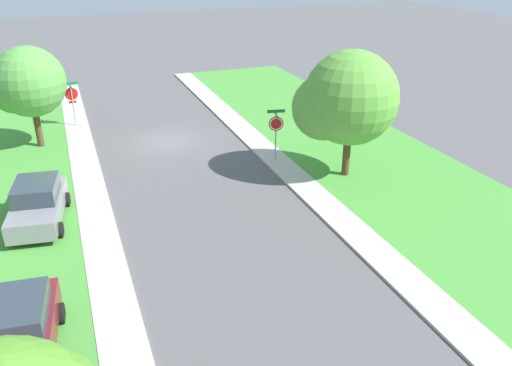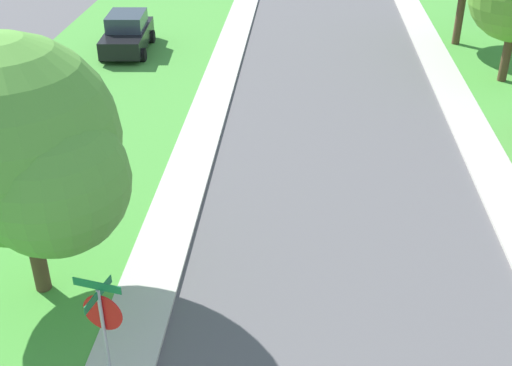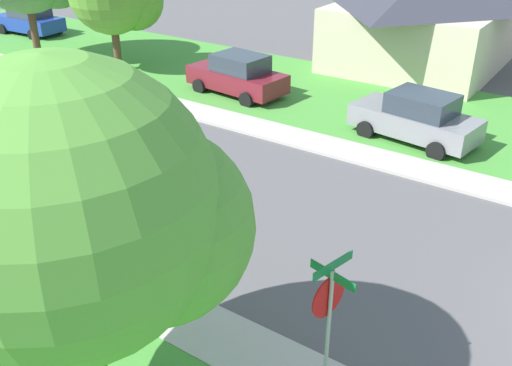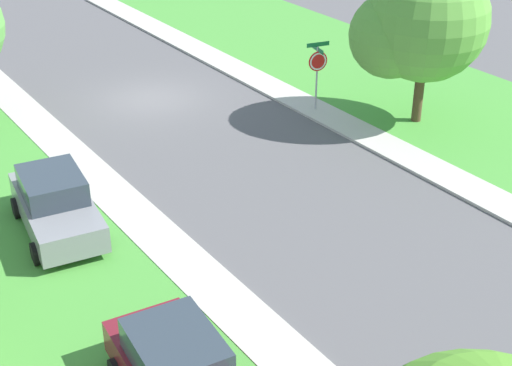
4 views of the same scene
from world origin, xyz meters
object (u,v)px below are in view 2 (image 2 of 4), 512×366
object	(u,v)px
stop_sign_far_corner	(103,320)
tree_sidewalk_far	(23,151)
car_blue_behind_trees	(500,1)
car_black_kerbside_mid	(127,34)

from	to	relation	value
stop_sign_far_corner	tree_sidewalk_far	distance (m)	4.00
stop_sign_far_corner	car_blue_behind_trees	distance (m)	30.47
stop_sign_far_corner	car_blue_behind_trees	size ratio (longest dim) A/B	0.63
stop_sign_far_corner	car_blue_behind_trees	world-z (taller)	stop_sign_far_corner
car_black_kerbside_mid	car_blue_behind_trees	world-z (taller)	same
car_black_kerbside_mid	car_blue_behind_trees	size ratio (longest dim) A/B	1.01
car_black_kerbside_mid	tree_sidewalk_far	size ratio (longest dim) A/B	0.72
car_black_kerbside_mid	tree_sidewalk_far	distance (m)	17.63
stop_sign_far_corner	car_black_kerbside_mid	distance (m)	20.55
car_black_kerbside_mid	car_blue_behind_trees	xyz separation A→B (m)	(18.50, 7.15, 0.00)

